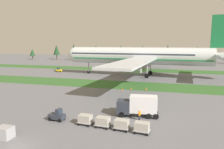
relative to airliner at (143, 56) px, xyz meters
The scene contains 17 objects.
grass_strip_near 21.35m from the airliner, 111.72° to the right, with size 320.00×12.63×0.01m, color #336028.
grass_strip_far 21.61m from the airliner, 111.41° to the left, with size 320.00×12.63×0.01m, color #336028.
airliner is the anchor object (origin of this frame).
baggage_tug 50.96m from the airliner, 98.41° to the right, with size 2.70×1.52×1.97m.
cargo_dolly_lead 50.89m from the airliner, 92.70° to the right, with size 2.32×1.68×1.55m.
cargo_dolly_second 51.08m from the airliner, 89.42° to the right, with size 2.32×1.68×1.55m.
cargo_dolly_third 51.44m from the airliner, 86.17° to the right, with size 2.32×1.68×1.55m.
cargo_dolly_fourth 51.95m from the airliner, 82.98° to the right, with size 2.32×1.68×1.55m.
catering_truck 45.12m from the airliner, 83.89° to the right, with size 7.16×3.01×3.58m.
pushback_tractor 37.75m from the airliner, behind, with size 2.69×1.49×1.97m.
ground_crew_marshaller 47.11m from the airliner, 83.49° to the right, with size 0.36×0.54×1.74m.
ground_crew_loader 43.57m from the airliner, 88.31° to the right, with size 0.40×0.45×1.74m.
uld_container_1 58.82m from the airliner, 100.57° to the right, with size 2.00×1.60×1.53m, color #A3A3A8.
taxiway_marker_0 27.01m from the airliner, 94.70° to the right, with size 0.44×0.44×0.61m, color orange.
taxiway_marker_1 24.89m from the airliner, 80.75° to the right, with size 0.44×0.44×0.68m, color orange.
taxiway_marker_2 24.98m from the airliner, 90.35° to the right, with size 0.44×0.44×0.49m, color orange.
distant_tree_line 67.51m from the airliner, 93.60° to the left, with size 182.19×9.59×12.35m.
Camera 1 is at (16.97, -18.81, 12.18)m, focal length 33.44 mm.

